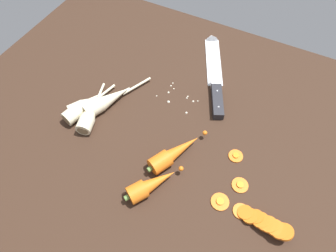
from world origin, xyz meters
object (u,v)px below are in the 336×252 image
parsnip_front (90,104)px  carrot_slice_stray_near (236,156)px  whole_carrot_second (150,185)px  whole_carrot (174,154)px  chefs_knife (214,70)px  parsnip_mid_left (90,114)px  parsnip_mid_right (108,100)px  carrot_slice_stack (263,222)px  parsnip_back (83,107)px  carrot_slice_stray_far (240,185)px  carrot_slice_stray_mid (220,201)px

parsnip_front → carrot_slice_stray_near: bearing=5.5°
whole_carrot_second → whole_carrot: bearing=83.5°
chefs_knife → parsnip_mid_left: parsnip_mid_left is taller
parsnip_front → parsnip_mid_right: 4.89cm
parsnip_front → parsnip_mid_left: bearing=-54.9°
carrot_slice_stack → parsnip_mid_left: bearing=172.5°
parsnip_mid_left → carrot_slice_stray_near: bearing=9.8°
whole_carrot → chefs_knife: bearing=93.6°
parsnip_front → parsnip_mid_right: same height
parsnip_back → carrot_slice_stray_far: bearing=-1.5°
parsnip_front → parsnip_back: 2.07cm
parsnip_mid_right → parsnip_front: bearing=-138.4°
parsnip_front → parsnip_back: size_ratio=0.93×
whole_carrot_second → carrot_slice_stray_far: (18.14, 10.07, -1.74)cm
whole_carrot_second → carrot_slice_stray_mid: whole_carrot_second is taller
chefs_knife → carrot_slice_stack: carrot_slice_stack is taller
chefs_knife → parsnip_mid_left: bearing=-126.6°
whole_carrot → parsnip_back: whole_carrot is taller
carrot_slice_stray_mid → carrot_slice_stray_far: size_ratio=1.08×
chefs_knife → whole_carrot_second: (0.90, -41.34, 1.45)cm
whole_carrot → parsnip_mid_left: whole_carrot is taller
whole_carrot_second → parsnip_mid_right: whole_carrot_second is taller
whole_carrot_second → parsnip_front: whole_carrot_second is taller
chefs_knife → parsnip_front: (-25.04, -28.34, 1.33)cm
whole_carrot_second → parsnip_mid_left: size_ratio=0.77×
chefs_knife → whole_carrot: size_ratio=2.01×
chefs_knife → carrot_slice_stray_mid: chefs_knife is taller
carrot_slice_stray_near → carrot_slice_stray_mid: same height
carrot_slice_stack → carrot_slice_stray_mid: 9.78cm
parsnip_front → parsnip_mid_left: same height
carrot_slice_stray_near → whole_carrot_second: bearing=-130.9°
parsnip_mid_right → carrot_slice_stack: (47.43, -12.43, -0.50)cm
whole_carrot → parsnip_mid_right: bearing=164.2°
parsnip_back → carrot_slice_stray_near: 42.12cm
parsnip_mid_left → carrot_slice_stack: size_ratio=1.32×
parsnip_mid_right → carrot_slice_stray_near: bearing=1.0°
parsnip_front → carrot_slice_stack: 51.91cm
parsnip_front → carrot_slice_stray_near: 40.81cm
parsnip_mid_left → carrot_slice_stray_mid: (39.44, -5.99, -1.62)cm
parsnip_mid_left → parsnip_mid_right: size_ratio=0.83×
whole_carrot_second → parsnip_back: 29.31cm
carrot_slice_stray_far → parsnip_mid_left: bearing=179.8°
carrot_slice_stray_near → chefs_knife: bearing=122.5°
parsnip_mid_right → carrot_slice_stray_mid: size_ratio=4.87×
parsnip_front → carrot_slice_stray_far: size_ratio=4.21×
parsnip_front → parsnip_back: (-1.12, -1.74, 0.00)cm
parsnip_mid_left → parsnip_mid_right: bearing=74.0°
carrot_slice_stray_far → parsnip_front: bearing=176.2°
whole_carrot_second → chefs_knife: bearing=91.2°
whole_carrot → carrot_slice_stack: 24.75cm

